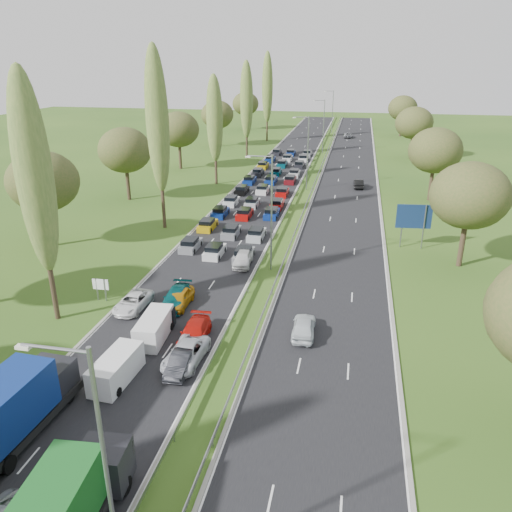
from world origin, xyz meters
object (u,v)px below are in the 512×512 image
Objects in this scene: white_van_rear at (155,326)px; direction_sign at (414,218)px; near_car_2 at (133,302)px; white_van_front at (118,367)px; info_sign at (101,287)px; blue_lorry at (9,412)px.

direction_sign is at bearing 45.31° from white_van_rear.
white_van_front reaches higher than near_car_2.
direction_sign is (21.50, 24.91, 2.58)m from white_van_rear.
direction_sign reaches higher than white_van_front.
near_car_2 is at bearing 112.33° from white_van_front.
white_van_front is at bearing -57.64° from info_sign.
white_van_front is (3.16, 6.82, -1.13)m from blue_lorry.
info_sign is 0.40× the size of direction_sign.
near_car_2 is 10.47m from white_van_front.
info_sign reaches higher than near_car_2.
white_van_rear is at bearing 89.66° from white_van_front.
direction_sign is (25.27, 20.74, 2.90)m from near_car_2.
info_sign is (-7.30, 5.17, 0.38)m from white_van_rear.
white_van_front is 2.29× the size of info_sign.
direction_sign reaches higher than white_van_rear.
info_sign is 34.98m from direction_sign.
direction_sign is (25.05, 37.47, 1.45)m from blue_lorry.
info_sign is at bearing 105.05° from blue_lorry.
direction_sign is (21.88, 30.65, 2.58)m from white_van_front.
blue_lorry is at bearing -109.63° from white_van_rear.
blue_lorry is at bearing -123.76° from direction_sign.
info_sign is at bearing 166.81° from near_car_2.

